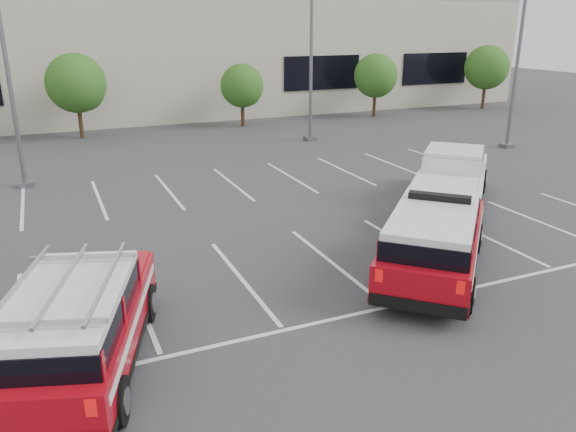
# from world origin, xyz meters

# --- Properties ---
(ground) EXTENTS (120.00, 120.00, 0.00)m
(ground) POSITION_xyz_m (0.00, 0.00, 0.00)
(ground) COLOR #333335
(ground) RESTS_ON ground
(stall_markings) EXTENTS (23.00, 15.00, 0.01)m
(stall_markings) POSITION_xyz_m (0.00, 4.50, 0.01)
(stall_markings) COLOR silver
(stall_markings) RESTS_ON ground
(convention_building) EXTENTS (60.00, 16.99, 13.20)m
(convention_building) POSITION_xyz_m (0.18, 31.86, 4.72)
(convention_building) COLOR #B5AC99
(convention_building) RESTS_ON ground
(tree_mid_left) EXTENTS (3.37, 3.37, 4.85)m
(tree_mid_left) POSITION_xyz_m (-4.91, 22.05, 3.04)
(tree_mid_left) COLOR #3F2B19
(tree_mid_left) RESTS_ON ground
(tree_mid_right) EXTENTS (2.77, 2.77, 3.99)m
(tree_mid_right) POSITION_xyz_m (5.09, 22.05, 2.50)
(tree_mid_right) COLOR #3F2B19
(tree_mid_right) RESTS_ON ground
(tree_right) EXTENTS (3.07, 3.07, 4.42)m
(tree_right) POSITION_xyz_m (15.09, 22.05, 2.77)
(tree_right) COLOR #3F2B19
(tree_right) RESTS_ON ground
(tree_far_right) EXTENTS (3.37, 3.37, 4.85)m
(tree_far_right) POSITION_xyz_m (25.09, 22.05, 3.04)
(tree_far_right) COLOR #3F2B19
(tree_far_right) RESTS_ON ground
(light_pole_left) EXTENTS (0.90, 0.60, 10.24)m
(light_pole_left) POSITION_xyz_m (-8.00, 12.00, 5.19)
(light_pole_left) COLOR #59595E
(light_pole_left) RESTS_ON ground
(light_pole_mid) EXTENTS (0.90, 0.60, 10.24)m
(light_pole_mid) POSITION_xyz_m (7.00, 16.00, 5.19)
(light_pole_mid) COLOR #59595E
(light_pole_mid) RESTS_ON ground
(light_pole_right) EXTENTS (0.90, 0.60, 10.24)m
(light_pole_right) POSITION_xyz_m (16.00, 10.00, 5.19)
(light_pole_right) COLOR #59595E
(light_pole_right) RESTS_ON ground
(fire_chief_suv) EXTENTS (5.76, 5.87, 2.12)m
(fire_chief_suv) POSITION_xyz_m (2.09, -1.75, 0.87)
(fire_chief_suv) COLOR #9D0712
(fire_chief_suv) RESTS_ON ground
(white_pickup) EXTENTS (6.17, 6.32, 2.02)m
(white_pickup) POSITION_xyz_m (6.50, 3.01, 0.80)
(white_pickup) COLOR silver
(white_pickup) RESTS_ON ground
(ladder_suv) EXTENTS (3.74, 5.87, 2.16)m
(ladder_suv) POSITION_xyz_m (-6.88, -2.64, 0.86)
(ladder_suv) COLOR #9D0712
(ladder_suv) RESTS_ON ground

